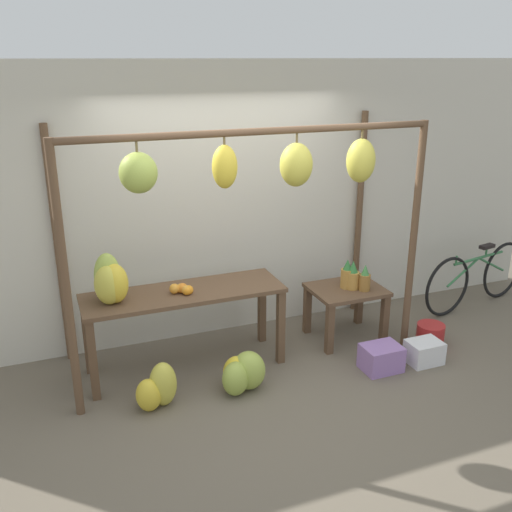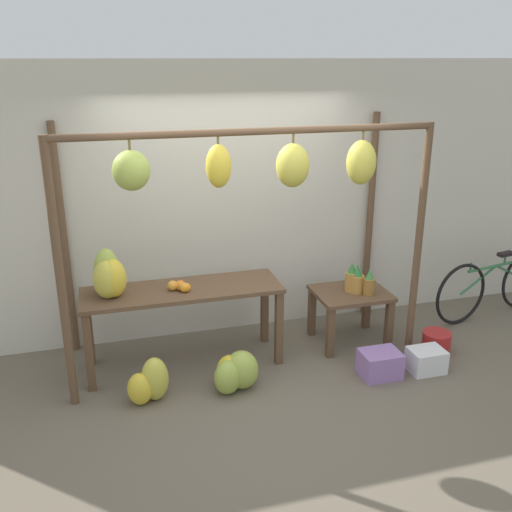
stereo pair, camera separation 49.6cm
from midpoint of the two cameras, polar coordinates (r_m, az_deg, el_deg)
name	(u,v)px [view 2 (the right image)]	position (r m, az deg, el deg)	size (l,w,h in m)	color
ground_plane	(263,392)	(5.20, 3.52, -13.53)	(20.00, 20.00, 0.00)	#665B4C
shop_wall_back	(226,203)	(5.85, -0.64, 5.33)	(8.00, 0.08, 2.80)	beige
stall_awning	(252,190)	(4.91, 2.52, 6.59)	(3.28, 1.17, 2.28)	brown
display_table_main	(183,300)	(5.34, -4.72, -4.48)	(1.84, 0.58, 0.79)	brown
display_table_side	(350,302)	(5.96, 11.79, -4.62)	(0.74, 0.60, 0.56)	brown
banana_pile_on_table	(108,277)	(5.15, -11.90, -2.10)	(0.36, 0.38, 0.43)	gold
orange_pile	(180,286)	(5.23, -4.88, -3.08)	(0.20, 0.17, 0.09)	orange
pineapple_cluster	(358,281)	(5.85, 12.58, -2.47)	(0.25, 0.25, 0.31)	#B27F38
banana_pile_ground_left	(149,383)	(5.03, -7.80, -12.51)	(0.41, 0.29, 0.40)	gold
banana_pile_ground_right	(235,372)	(5.15, 0.66, -11.63)	(0.49, 0.41, 0.36)	#9EB247
fruit_crate_white	(380,364)	(5.54, 14.86, -10.46)	(0.36, 0.28, 0.25)	#9970B7
blue_bucket	(436,343)	(6.10, 19.85, -8.22)	(0.28, 0.28, 0.23)	#AD2323
parked_bicycle	(494,285)	(7.09, 24.55, -2.70)	(1.68, 0.36, 0.74)	black
fruit_crate_purple	(426,360)	(5.75, 19.08, -9.88)	(0.33, 0.25, 0.22)	silver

